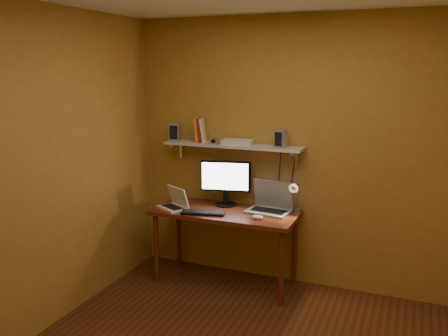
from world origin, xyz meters
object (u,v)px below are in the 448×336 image
at_px(desk, 225,219).
at_px(desk_lamp, 296,193).
at_px(laptop, 271,204).
at_px(monitor, 226,180).
at_px(netbook, 175,203).
at_px(router, 237,142).
at_px(wall_shelf, 233,146).
at_px(keyboard, 203,213).
at_px(mouse, 257,217).
at_px(shelf_camera, 214,141).
at_px(speaker_right, 281,139).
at_px(speaker_left, 175,132).

height_order(desk, desk_lamp, desk_lamp).
bearing_deg(desk, laptop, 20.36).
bearing_deg(monitor, netbook, -158.20).
xyz_separation_m(laptop, router, (-0.36, 0.04, 0.57)).
relative_size(wall_shelf, laptop, 3.25).
relative_size(wall_shelf, netbook, 3.96).
height_order(desk, keyboard, keyboard).
relative_size(keyboard, mouse, 3.91).
bearing_deg(shelf_camera, desk_lamp, 0.12).
height_order(desk_lamp, speaker_right, speaker_right).
bearing_deg(laptop, speaker_left, -175.35).
height_order(netbook, speaker_right, speaker_right).
distance_m(wall_shelf, monitor, 0.36).
bearing_deg(desk, speaker_left, 162.98).
distance_m(keyboard, router, 0.76).
relative_size(netbook, shelf_camera, 3.11).
xyz_separation_m(netbook, speaker_right, (0.98, 0.30, 0.65)).
xyz_separation_m(laptop, mouse, (-0.04, -0.29, -0.06)).
bearing_deg(netbook, desk_lamp, 40.05).
xyz_separation_m(monitor, keyboard, (-0.09, -0.35, -0.25)).
bearing_deg(desk, speaker_right, 21.67).
xyz_separation_m(wall_shelf, monitor, (-0.07, -0.01, -0.35)).
xyz_separation_m(monitor, router, (0.12, 0.01, 0.39)).
height_order(desk_lamp, speaker_left, speaker_left).
xyz_separation_m(mouse, speaker_left, (-1.01, 0.33, 0.70)).
relative_size(netbook, router, 1.22).
xyz_separation_m(desk_lamp, speaker_right, (-0.17, 0.07, 0.50)).
bearing_deg(mouse, keyboard, 179.74).
bearing_deg(monitor, laptop, -16.09).
xyz_separation_m(monitor, desk_lamp, (0.73, -0.06, -0.05)).
relative_size(laptop, speaker_left, 2.39).
bearing_deg(router, mouse, -44.99).
distance_m(wall_shelf, mouse, 0.77).
relative_size(desk_lamp, shelf_camera, 3.30).
bearing_deg(speaker_left, speaker_right, -14.82).
bearing_deg(desk_lamp, keyboard, -160.07).
height_order(netbook, shelf_camera, shelf_camera).
bearing_deg(monitor, mouse, -48.11).
distance_m(desk, speaker_left, 1.04).
relative_size(monitor, laptop, 1.16).
bearing_deg(shelf_camera, keyboard, -88.12).
bearing_deg(netbook, shelf_camera, 64.09).
bearing_deg(shelf_camera, speaker_left, 171.43).
xyz_separation_m(mouse, speaker_right, (0.11, 0.33, 0.69)).
xyz_separation_m(netbook, router, (0.54, 0.30, 0.59)).
xyz_separation_m(laptop, keyboard, (-0.57, -0.32, -0.07)).
xyz_separation_m(desk, mouse, (0.37, -0.13, 0.10)).
bearing_deg(desk_lamp, laptop, 173.94).
relative_size(desk, desk_lamp, 3.73).
distance_m(monitor, laptop, 0.51).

